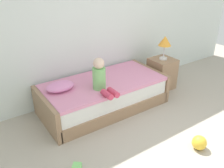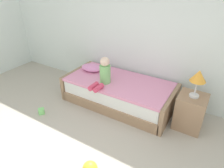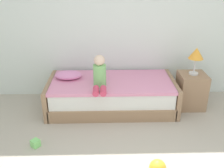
# 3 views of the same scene
# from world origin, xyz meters

# --- Properties ---
(wall_rear) EXTENTS (7.20, 0.10, 2.90)m
(wall_rear) POSITION_xyz_m (0.00, 2.60, 1.45)
(wall_rear) COLOR silver
(wall_rear) RESTS_ON ground
(bed) EXTENTS (2.11, 1.00, 0.50)m
(bed) POSITION_xyz_m (-0.28, 2.00, 0.25)
(bed) COLOR #997556
(bed) RESTS_ON ground
(nightstand) EXTENTS (0.44, 0.44, 0.60)m
(nightstand) POSITION_xyz_m (1.07, 2.00, 0.30)
(nightstand) COLOR #997556
(nightstand) RESTS_ON ground
(table_lamp) EXTENTS (0.24, 0.24, 0.45)m
(table_lamp) POSITION_xyz_m (1.07, 2.00, 0.94)
(table_lamp) COLOR silver
(table_lamp) RESTS_ON nightstand
(child_figure) EXTENTS (0.20, 0.51, 0.50)m
(child_figure) POSITION_xyz_m (-0.47, 1.77, 0.70)
(child_figure) COLOR #7FC672
(child_figure) RESTS_ON bed
(pillow) EXTENTS (0.44, 0.30, 0.13)m
(pillow) POSITION_xyz_m (-1.00, 2.10, 0.56)
(pillow) COLOR #EA8CC6
(pillow) RESTS_ON bed
(toy_block) EXTENTS (0.14, 0.14, 0.10)m
(toy_block) POSITION_xyz_m (-1.33, 0.95, 0.05)
(toy_block) COLOR #7FD872
(toy_block) RESTS_ON ground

